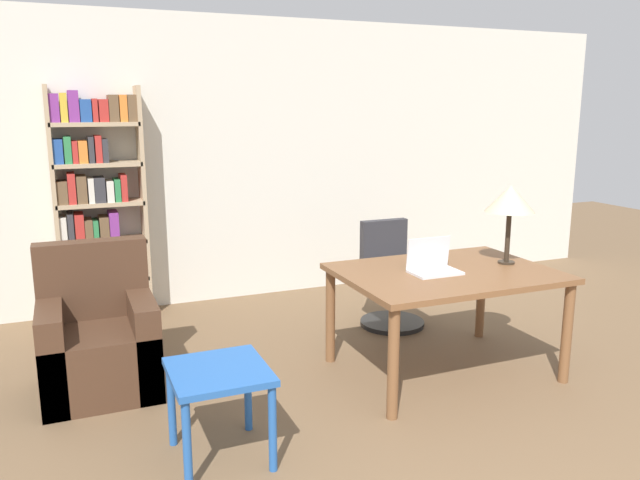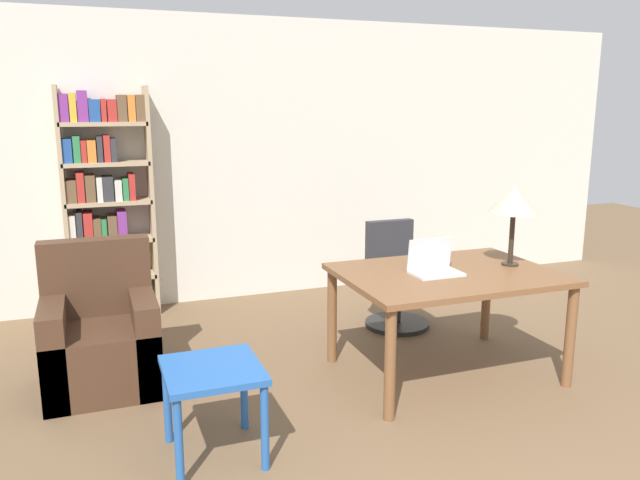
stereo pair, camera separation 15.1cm
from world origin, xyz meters
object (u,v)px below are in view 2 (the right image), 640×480
at_px(office_chair, 395,281).
at_px(armchair, 101,341).
at_px(laptop, 434,266).
at_px(side_table_blue, 213,382).
at_px(desk, 447,284).
at_px(bookshelf, 104,209).
at_px(table_lamp, 514,201).

distance_m(office_chair, armchair, 2.46).
relative_size(laptop, side_table_blue, 0.63).
height_order(office_chair, side_table_blue, office_chair).
bearing_deg(side_table_blue, armchair, 115.68).
xyz_separation_m(desk, laptop, (-0.12, -0.00, 0.14)).
bearing_deg(desk, bookshelf, 135.23).
distance_m(desk, table_lamp, 0.76).
bearing_deg(laptop, table_lamp, 1.01).
bearing_deg(armchair, side_table_blue, -64.32).
height_order(laptop, table_lamp, table_lamp).
distance_m(desk, office_chair, 1.09).
bearing_deg(office_chair, desk, -97.44).
bearing_deg(office_chair, side_table_blue, -140.54).
relative_size(table_lamp, bookshelf, 0.28).
relative_size(laptop, office_chair, 0.37).
relative_size(desk, armchair, 1.50).
bearing_deg(table_lamp, office_chair, 110.25).
bearing_deg(armchair, office_chair, 9.63).
bearing_deg(desk, table_lamp, 0.80).
bearing_deg(bookshelf, side_table_blue, -80.73).
bearing_deg(laptop, office_chair, 76.50).
bearing_deg(office_chair, laptop, -103.50).
bearing_deg(table_lamp, desk, -179.20).
height_order(side_table_blue, armchair, armchair).
xyz_separation_m(office_chair, bookshelf, (-2.31, 1.11, 0.59)).
bearing_deg(bookshelf, desk, -44.77).
bearing_deg(table_lamp, bookshelf, 141.41).
height_order(armchair, bookshelf, bookshelf).
relative_size(armchair, bookshelf, 0.48).
xyz_separation_m(table_lamp, bookshelf, (-2.70, 2.15, -0.24)).
xyz_separation_m(desk, bookshelf, (-2.18, 2.16, 0.32)).
distance_m(side_table_blue, armchair, 1.26).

